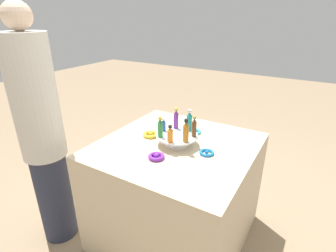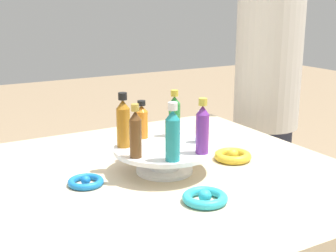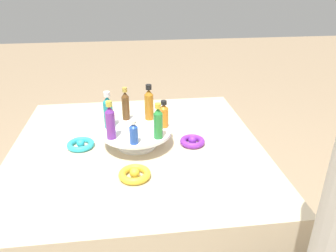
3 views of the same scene
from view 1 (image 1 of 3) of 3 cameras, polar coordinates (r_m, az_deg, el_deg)
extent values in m
plane|color=#997F60|center=(2.18, 1.63, -22.04)|extent=(12.00, 12.00, 0.00)
cube|color=beige|center=(1.93, 1.76, -14.10)|extent=(0.98, 0.98, 0.76)
cylinder|color=white|center=(1.72, 1.91, -3.88)|extent=(0.15, 0.15, 0.01)
cylinder|color=white|center=(1.71, 1.93, -3.02)|extent=(0.08, 0.08, 0.05)
cylinder|color=white|center=(1.70, 1.94, -2.10)|extent=(0.27, 0.27, 0.01)
cylinder|color=#702D93|center=(1.77, 1.75, 1.10)|extent=(0.03, 0.03, 0.10)
cone|color=#702D93|center=(1.75, 1.78, 3.01)|extent=(0.03, 0.03, 0.02)
cylinder|color=gold|center=(1.74, 1.78, 3.65)|extent=(0.02, 0.02, 0.02)
cylinder|color=#234CAD|center=(1.74, -0.99, -0.06)|extent=(0.03, 0.03, 0.06)
cone|color=#234CAD|center=(1.73, -1.00, 1.12)|extent=(0.03, 0.03, 0.01)
cylinder|color=silver|center=(1.72, -1.01, 1.50)|extent=(0.02, 0.02, 0.01)
cylinder|color=#288438|center=(1.65, -1.69, -0.81)|extent=(0.03, 0.03, 0.10)
cone|color=#288438|center=(1.63, -1.72, 1.08)|extent=(0.03, 0.03, 0.02)
cylinder|color=gold|center=(1.62, -1.72, 1.71)|extent=(0.02, 0.02, 0.02)
cylinder|color=orange|center=(1.59, 0.46, -2.20)|extent=(0.04, 0.04, 0.08)
cone|color=orange|center=(1.57, 0.47, -0.64)|extent=(0.03, 0.03, 0.02)
cylinder|color=black|center=(1.56, 0.47, -0.11)|extent=(0.02, 0.02, 0.01)
cylinder|color=#AD6B19|center=(1.59, 3.90, -1.69)|extent=(0.04, 0.04, 0.11)
cone|color=#AD6B19|center=(1.56, 3.96, 0.45)|extent=(0.03, 0.03, 0.02)
cylinder|color=black|center=(1.55, 3.98, 1.17)|extent=(0.02, 0.02, 0.02)
cylinder|color=brown|center=(1.66, 5.69, -0.70)|extent=(0.03, 0.03, 0.10)
cone|color=brown|center=(1.64, 5.78, 1.20)|extent=(0.03, 0.03, 0.02)
cylinder|color=#B79338|center=(1.63, 5.80, 1.84)|extent=(0.02, 0.02, 0.02)
cylinder|color=teal|center=(1.74, 4.64, 0.63)|extent=(0.04, 0.04, 0.10)
cone|color=teal|center=(1.72, 4.71, 2.59)|extent=(0.03, 0.03, 0.02)
cylinder|color=silver|center=(1.71, 4.73, 3.25)|extent=(0.02, 0.02, 0.02)
torus|color=blue|center=(1.63, 8.43, -5.77)|extent=(0.09, 0.09, 0.02)
sphere|color=blue|center=(1.62, 8.44, -5.66)|extent=(0.02, 0.02, 0.02)
torus|color=#2DB7CC|center=(1.89, 5.58, -1.21)|extent=(0.11, 0.11, 0.02)
sphere|color=#2DB7CC|center=(1.89, 5.58, -1.09)|extent=(0.03, 0.03, 0.03)
torus|color=gold|center=(1.84, -3.83, -1.87)|extent=(0.11, 0.11, 0.02)
sphere|color=gold|center=(1.83, -3.83, -1.73)|extent=(0.03, 0.03, 0.03)
torus|color=purple|center=(1.56, -2.55, -6.67)|extent=(0.10, 0.10, 0.02)
sphere|color=purple|center=(1.56, -2.55, -6.51)|extent=(0.03, 0.03, 0.03)
cylinder|color=#282D42|center=(2.12, -23.42, -13.79)|extent=(0.23, 0.23, 0.68)
cylinder|color=beige|center=(1.80, -27.09, 5.27)|extent=(0.28, 0.28, 0.78)
sphere|color=beige|center=(1.74, -30.07, 20.11)|extent=(0.16, 0.16, 0.16)
camera|label=2|loc=(2.41, 27.70, 12.71)|focal=50.00mm
camera|label=3|loc=(2.32, -24.23, 17.42)|focal=35.00mm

